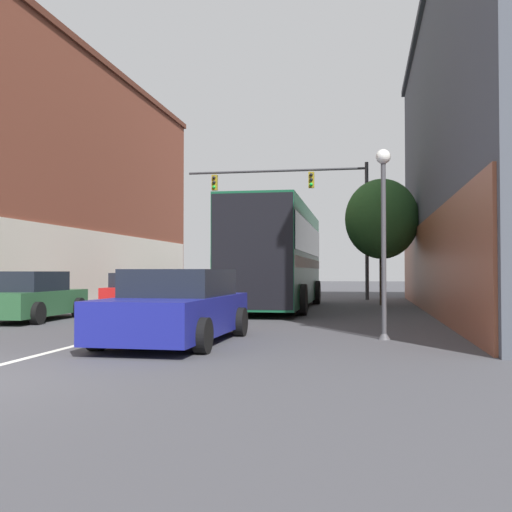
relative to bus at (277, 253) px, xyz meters
name	(u,v)px	position (x,y,z in m)	size (l,w,h in m)	color
lane_center_line	(210,311)	(-2.09, -1.97, -2.09)	(0.14, 39.68, 0.01)	silver
building_left_brick	(17,172)	(-11.57, 1.18, 3.63)	(6.25, 29.51, 11.25)	brown
bus	(277,253)	(0.00, 0.00, 0.00)	(2.90, 10.87, 3.75)	#145133
hatchback_foreground	(177,307)	(-0.38, -10.98, -1.40)	(2.22, 4.63, 1.44)	navy
parked_car_left_near	(31,297)	(-6.12, -6.71, -1.43)	(2.04, 4.10, 1.40)	#285633
parked_car_left_mid	(137,290)	(-6.14, 1.42, -1.46)	(2.09, 4.59, 1.34)	red
parked_car_left_far	(202,286)	(-5.81, 10.32, -1.52)	(2.04, 4.66, 1.20)	#285633
parked_car_left_distant	(223,283)	(-5.83, 15.43, -1.45)	(2.26, 4.05, 1.34)	black
traffic_signal_gantry	(312,200)	(0.63, 7.86, 2.92)	(9.28, 0.36, 6.86)	#333338
street_lamp	(384,230)	(3.66, -9.77, 0.15)	(0.31, 0.31, 3.93)	#47474C
street_tree_near	(382,219)	(3.96, 2.95, 1.48)	(3.02, 2.72, 5.25)	#3D2D1E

